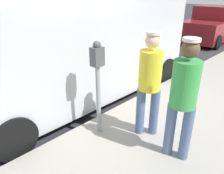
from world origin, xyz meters
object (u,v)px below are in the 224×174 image
Objects in this scene: pedestrian_in_yellow at (150,80)px; parked_van at (81,48)px; parking_meter_near at (98,73)px; pedestrian_in_green at (183,95)px; parked_sedan_ahead at (213,25)px.

parked_van reaches higher than pedestrian_in_yellow.
parking_meter_near is 0.91× the size of pedestrian_in_green.
parked_sedan_ahead is (-0.29, 8.47, -0.41)m from parked_van.
parked_van reaches higher than pedestrian_in_green.
parked_van is at bearing 170.21° from pedestrian_in_yellow.
parked_van is (-2.09, 0.36, 0.06)m from pedestrian_in_yellow.
parking_meter_near is at bearing -163.47° from pedestrian_in_green.
pedestrian_in_green reaches higher than parking_meter_near.
pedestrian_in_green is 0.38× the size of parked_sedan_ahead.
pedestrian_in_green is 9.48m from parked_sedan_ahead.
pedestrian_in_yellow is at bearing 166.25° from pedestrian_in_green.
parking_meter_near is at bearing -79.16° from parked_sedan_ahead.
parking_meter_near is at bearing -30.17° from parked_van.
parked_sedan_ahead is at bearing 100.84° from parking_meter_near.
parked_sedan_ahead is (-1.79, 9.34, -0.43)m from parking_meter_near.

